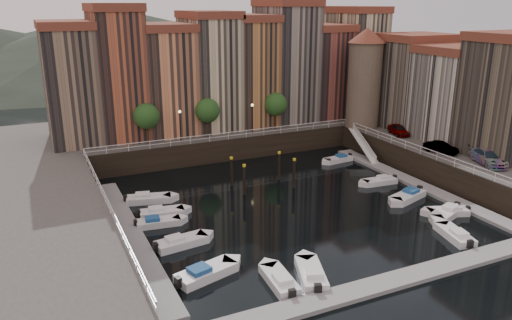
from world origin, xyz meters
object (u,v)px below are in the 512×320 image
corner_tower (365,76)px  boat_left_2 (157,222)px  mooring_pilings (263,173)px  car_c (488,158)px  car_b (441,148)px  boat_left_0 (205,273)px  car_a (398,130)px  boat_left_1 (180,242)px  gangway (363,144)px

corner_tower → boat_left_2: 37.66m
mooring_pilings → boat_left_2: 14.46m
car_c → corner_tower: bearing=115.3°
car_b → car_c: bearing=-93.4°
boat_left_0 → boat_left_2: (-0.97, 10.74, -0.07)m
mooring_pilings → car_c: size_ratio=1.18×
mooring_pilings → car_a: car_a is taller
corner_tower → boat_left_1: corner_tower is taller
corner_tower → car_c: corner_tower is taller
gangway → car_a: 5.00m
gangway → car_a: car_a is taller
boat_left_1 → car_c: car_c is taller
corner_tower → gangway: corner_tower is taller
car_a → car_c: (0.44, -14.19, 0.10)m
mooring_pilings → boat_left_2: mooring_pilings is taller
boat_left_0 → boat_left_1: size_ratio=1.08×
gangway → mooring_pilings: (-17.16, -4.45, -0.27)m
gangway → car_c: (4.79, -15.88, 1.89)m
gangway → car_c: 16.69m
boat_left_0 → car_b: 34.47m
gangway → boat_left_0: gangway is taller
mooring_pilings → car_a: 21.78m
gangway → boat_left_1: bearing=-154.0°
boat_left_2 → car_a: car_a is taller
mooring_pilings → car_b: (20.39, -6.01, 2.00)m
boat_left_0 → car_a: bearing=12.6°
boat_left_0 → car_b: (32.86, 9.89, 3.25)m
car_b → car_c: car_c is taller
boat_left_1 → boat_left_0: bearing=-95.2°
corner_tower → gangway: bearing=-122.8°
corner_tower → mooring_pilings: corner_tower is taller
gangway → mooring_pilings: gangway is taller
corner_tower → gangway: 9.86m
corner_tower → mooring_pilings: 23.57m
boat_left_1 → mooring_pilings: bearing=31.1°
car_a → car_b: bearing=-81.9°
boat_left_0 → car_b: car_b is taller
boat_left_2 → car_c: size_ratio=0.79×
corner_tower → boat_left_2: bearing=-157.2°
boat_left_1 → car_a: bearing=13.2°
boat_left_0 → car_c: (34.42, 4.47, 3.40)m
car_b → boat_left_2: bearing=159.1°
mooring_pilings → boat_left_2: bearing=-159.0°
car_a → gangway: bearing=174.1°
car_a → car_c: bearing=-72.9°
mooring_pilings → car_b: 21.35m
corner_tower → car_b: 16.33m
boat_left_2 → car_b: (33.83, -0.85, 3.32)m
car_c → gangway: bearing=126.7°
gangway → boat_left_1: 33.25m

